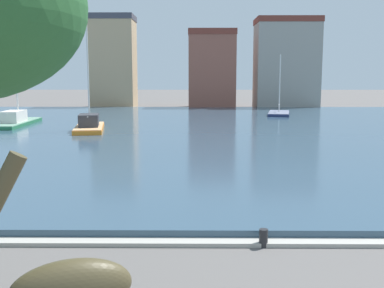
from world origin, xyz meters
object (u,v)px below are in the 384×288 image
Objects in this scene: sailboat_green at (18,122)px; sailboat_orange at (90,127)px; sailboat_navy at (279,114)px; mooring_bollard at (263,238)px.

sailboat_orange is (7.35, -4.10, 0.02)m from sailboat_green.
sailboat_navy is 40.61m from mooring_bollard.
sailboat_orange is 26.92m from mooring_bollard.
sailboat_green is at bearing 150.85° from sailboat_orange.
sailboat_orange reaches higher than mooring_bollard.
sailboat_orange reaches higher than sailboat_navy.
mooring_bollard is (10.42, -24.82, -0.30)m from sailboat_orange.
sailboat_green is 33.95m from mooring_bollard.
sailboat_green is 1.10× the size of sailboat_orange.
sailboat_green reaches higher than sailboat_navy.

